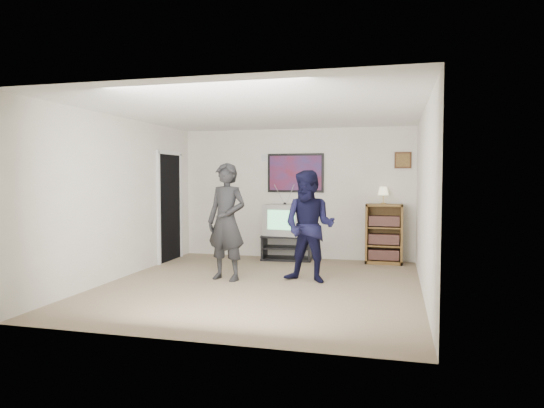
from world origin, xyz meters
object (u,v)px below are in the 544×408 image
at_px(bookshelf, 384,234).
at_px(person_short, 309,226).
at_px(person_tall, 227,222).
at_px(media_stand, 287,247).
at_px(crt_television, 285,220).

height_order(bookshelf, person_short, person_short).
xyz_separation_m(bookshelf, person_tall, (-2.30, -2.04, 0.35)).
distance_m(bookshelf, person_short, 2.18).
relative_size(media_stand, person_tall, 0.55).
relative_size(media_stand, bookshelf, 0.91).
distance_m(media_stand, person_tall, 2.16).
bearing_deg(crt_television, bookshelf, 8.61).
height_order(media_stand, person_tall, person_tall).
bearing_deg(bookshelf, crt_television, -178.44).
bearing_deg(person_tall, media_stand, 90.26).
height_order(crt_television, person_short, person_short).
xyz_separation_m(crt_television, person_short, (0.80, -1.84, 0.07)).
relative_size(media_stand, person_short, 0.59).
relative_size(crt_television, person_short, 0.41).
distance_m(media_stand, bookshelf, 1.82).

